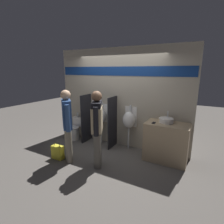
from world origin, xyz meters
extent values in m
plane|color=#5B5651|center=(0.00, 0.00, 0.00)|extent=(16.00, 16.00, 0.00)
cube|color=#B2A893|center=(0.00, 0.60, 1.35)|extent=(3.89, 0.06, 2.70)
cube|color=navy|center=(0.00, 0.56, 2.08)|extent=(3.81, 0.01, 0.24)
cube|color=tan|center=(1.41, 0.28, 0.46)|extent=(0.98, 0.59, 0.92)
cylinder|color=white|center=(1.36, 0.34, 0.97)|extent=(0.32, 0.32, 0.11)
cylinder|color=silver|center=(1.36, 0.45, 1.10)|extent=(0.03, 0.03, 0.14)
cube|color=black|center=(1.11, 0.16, 0.92)|extent=(0.07, 0.14, 0.01)
cube|color=black|center=(-0.96, 0.33, 0.71)|extent=(0.03, 0.49, 1.42)
cube|color=black|center=(-0.07, 0.33, 0.71)|extent=(0.03, 0.49, 1.42)
cylinder|color=silver|center=(-0.51, 0.43, 0.31)|extent=(0.04, 0.04, 0.62)
ellipsoid|color=white|center=(-0.51, 0.43, 0.82)|extent=(0.35, 0.26, 0.44)
cube|color=white|center=(-0.51, 0.56, 0.88)|extent=(0.33, 0.02, 0.55)
cylinder|color=silver|center=(-0.51, 0.52, 1.13)|extent=(0.06, 0.06, 0.16)
cylinder|color=silver|center=(0.37, 0.43, 0.31)|extent=(0.04, 0.04, 0.62)
ellipsoid|color=white|center=(0.37, 0.43, 0.82)|extent=(0.35, 0.26, 0.44)
cube|color=white|center=(0.37, 0.56, 0.88)|extent=(0.33, 0.02, 0.55)
cylinder|color=silver|center=(0.37, 0.52, 1.13)|extent=(0.06, 0.06, 0.16)
cylinder|color=white|center=(-1.40, 0.22, 0.19)|extent=(0.35, 0.35, 0.37)
torus|color=white|center=(-1.40, 0.22, 0.38)|extent=(0.36, 0.36, 0.04)
cube|color=white|center=(-1.40, 0.48, 0.51)|extent=(0.32, 0.16, 0.29)
cylinder|color=silver|center=(-1.40, 0.46, 0.74)|extent=(0.06, 0.06, 0.14)
cylinder|color=#666056|center=(0.17, -0.80, 0.41)|extent=(0.15, 0.15, 0.82)
cylinder|color=#666056|center=(0.09, -0.66, 0.41)|extent=(0.15, 0.15, 0.82)
cube|color=black|center=(0.13, -0.73, 1.15)|extent=(0.37, 0.47, 0.65)
cube|color=#C6B289|center=(0.13, -0.73, 1.10)|extent=(0.40, 0.50, 0.52)
cylinder|color=black|center=(0.25, -0.95, 1.12)|extent=(0.10, 0.10, 0.60)
cylinder|color=black|center=(0.01, -0.51, 1.12)|extent=(0.10, 0.10, 0.60)
sphere|color=brown|center=(0.13, -0.73, 1.59)|extent=(0.22, 0.22, 0.22)
cylinder|color=gray|center=(-0.55, -0.90, 0.41)|extent=(0.15, 0.15, 0.82)
cylinder|color=gray|center=(-0.67, -0.79, 0.41)|extent=(0.15, 0.15, 0.82)
cube|color=#2D4C84|center=(-0.61, -0.85, 1.15)|extent=(0.44, 0.43, 0.65)
cylinder|color=#2D4C84|center=(-0.43, -1.01, 1.11)|extent=(0.10, 0.10, 0.60)
cylinder|color=#2D4C84|center=(-0.79, -0.68, 1.11)|extent=(0.10, 0.10, 0.60)
sphere|color=tan|center=(-0.61, -0.85, 1.58)|extent=(0.22, 0.22, 0.22)
cube|color=yellow|center=(-0.91, -0.92, 0.17)|extent=(0.29, 0.16, 0.33)
torus|color=#4C4742|center=(-0.91, -0.92, 0.37)|extent=(0.19, 0.01, 0.19)
camera|label=1|loc=(2.12, -3.70, 2.12)|focal=28.00mm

